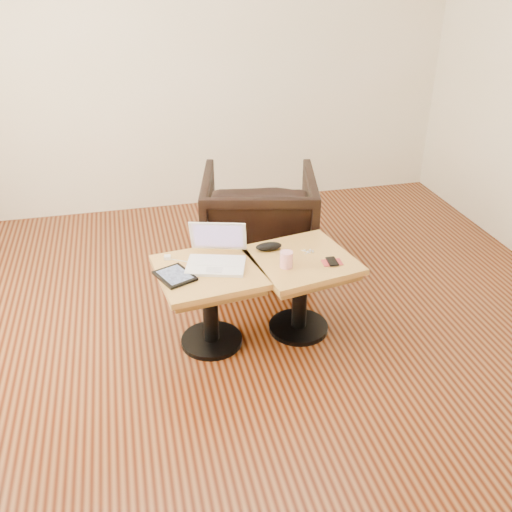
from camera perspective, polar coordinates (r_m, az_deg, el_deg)
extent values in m
cube|color=#3B1306|center=(3.52, 0.31, -8.79)|extent=(4.50, 4.50, 0.01)
cube|color=beige|center=(5.07, -6.05, 19.53)|extent=(4.50, 0.02, 2.70)
cylinder|color=black|center=(3.54, -4.45, -8.39)|extent=(0.37, 0.37, 0.03)
cylinder|color=black|center=(3.40, -4.60, -5.14)|extent=(0.09, 0.09, 0.45)
cube|color=brown|center=(3.29, -4.74, -2.18)|extent=(0.59, 0.59, 0.04)
cube|color=#A57B3A|center=(3.27, -4.76, -1.59)|extent=(0.64, 0.64, 0.04)
cylinder|color=black|center=(3.65, 4.26, -7.08)|extent=(0.37, 0.37, 0.03)
cylinder|color=black|center=(3.52, 4.40, -3.88)|extent=(0.09, 0.09, 0.45)
cube|color=brown|center=(3.41, 4.53, -0.98)|extent=(0.62, 0.62, 0.04)
cube|color=#A57B3A|center=(3.39, 4.56, -0.41)|extent=(0.67, 0.67, 0.04)
cube|color=white|center=(3.28, -4.05, -0.96)|extent=(0.38, 0.32, 0.02)
cube|color=silver|center=(3.30, -3.99, -0.50)|extent=(0.29, 0.18, 0.00)
cube|color=silver|center=(3.22, -4.19, -1.37)|extent=(0.10, 0.08, 0.00)
cube|color=white|center=(3.36, -3.81, 2.01)|extent=(0.34, 0.18, 0.21)
cube|color=#93403D|center=(3.36, -3.81, 2.01)|extent=(0.30, 0.15, 0.17)
cube|color=black|center=(3.20, -8.13, -1.98)|extent=(0.25, 0.27, 0.01)
cube|color=#191E38|center=(3.20, -8.14, -1.85)|extent=(0.20, 0.22, 0.00)
cube|color=white|center=(3.39, -8.86, -0.13)|extent=(0.04, 0.04, 0.02)
ellipsoid|color=black|center=(3.44, 1.28, 0.97)|extent=(0.16, 0.07, 0.05)
cylinder|color=#F65A74|center=(3.26, 3.05, -0.34)|extent=(0.09, 0.09, 0.10)
sphere|color=white|center=(3.44, 5.21, 0.44)|extent=(0.01, 0.01, 0.01)
sphere|color=white|center=(3.45, 5.44, 0.59)|extent=(0.01, 0.01, 0.01)
sphere|color=white|center=(3.45, 4.89, 0.56)|extent=(0.01, 0.01, 0.01)
sphere|color=white|center=(3.44, 5.72, 0.42)|extent=(0.01, 0.01, 0.01)
cylinder|color=white|center=(3.44, 5.21, 0.37)|extent=(0.07, 0.04, 0.00)
cube|color=maroon|center=(3.34, 7.61, -0.64)|extent=(0.12, 0.09, 0.01)
cube|color=black|center=(3.34, 7.62, -0.53)|extent=(0.06, 0.10, 0.01)
imported|color=black|center=(4.16, 0.29, 3.48)|extent=(0.96, 0.97, 0.74)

